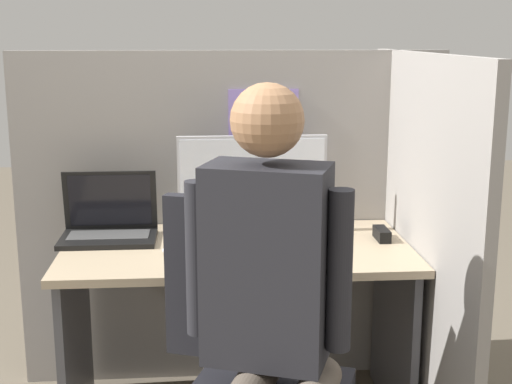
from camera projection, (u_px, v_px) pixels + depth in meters
The scene contains 11 objects.
cubicle_panel_back at pixel (233, 219), 3.09m from camera, with size 1.83×0.05×1.44m.
cubicle_panel_right at pixel (418, 245), 2.71m from camera, with size 0.04×1.33×1.44m.
desk at pixel (237, 291), 2.77m from camera, with size 1.33×0.69×0.71m.
paper_box at pixel (252, 224), 2.90m from camera, with size 0.29×0.21×0.07m.
monitor at pixel (252, 174), 2.86m from camera, with size 0.60×0.16×0.33m.
laptop at pixel (109, 226), 2.82m from camera, with size 0.37×0.25×0.26m.
mouse at pixel (172, 250), 2.62m from camera, with size 0.07×0.04×0.03m.
stapler at pixel (382, 234), 2.81m from camera, with size 0.05×0.12×0.05m.
carrot_toy at pixel (303, 256), 2.53m from camera, with size 0.05×0.14×0.05m.
office_chair at pixel (252, 365), 2.16m from camera, with size 0.60×0.64×1.02m.
person at pixel (274, 294), 1.97m from camera, with size 0.46×0.46×1.39m.
Camera 1 is at (-0.13, -2.27, 1.51)m, focal length 50.00 mm.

